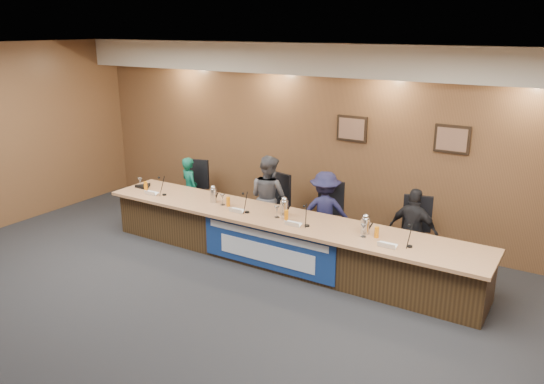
{
  "coord_description": "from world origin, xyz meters",
  "views": [
    {
      "loc": [
        3.79,
        -3.98,
        3.45
      ],
      "look_at": [
        -0.22,
        2.5,
        1.06
      ],
      "focal_mm": 35.0,
      "sensor_mm": 36.0,
      "label": 1
    }
  ],
  "objects": [
    {
      "name": "floor",
      "position": [
        0.0,
        0.0,
        0.0
      ],
      "size": [
        10.0,
        10.0,
        0.0
      ],
      "primitive_type": "plane",
      "color": "black",
      "rests_on": "ground"
    },
    {
      "name": "ceiling",
      "position": [
        0.0,
        0.0,
        3.2
      ],
      "size": [
        10.0,
        8.0,
        0.04
      ],
      "primitive_type": "cube",
      "color": "silver",
      "rests_on": "wall_back"
    },
    {
      "name": "wall_back",
      "position": [
        0.0,
        4.0,
        1.6
      ],
      "size": [
        10.0,
        0.04,
        3.2
      ],
      "primitive_type": "cube",
      "color": "brown",
      "rests_on": "floor"
    },
    {
      "name": "soffit",
      "position": [
        0.0,
        3.75,
        2.95
      ],
      "size": [
        10.0,
        0.5,
        0.5
      ],
      "primitive_type": "cube",
      "color": "beige",
      "rests_on": "wall_back"
    },
    {
      "name": "dais_body",
      "position": [
        0.0,
        2.4,
        0.35
      ],
      "size": [
        6.0,
        0.8,
        0.7
      ],
      "primitive_type": "cube",
      "color": "#3A2714",
      "rests_on": "floor"
    },
    {
      "name": "dais_top",
      "position": [
        0.0,
        2.35,
        0.72
      ],
      "size": [
        6.1,
        0.95,
        0.05
      ],
      "primitive_type": "cube",
      "color": "#B27C51",
      "rests_on": "dais_body"
    },
    {
      "name": "banner",
      "position": [
        0.0,
        1.99,
        0.38
      ],
      "size": [
        2.2,
        0.02,
        0.65
      ],
      "primitive_type": "cube",
      "color": "navy",
      "rests_on": "dais_body"
    },
    {
      "name": "banner_text_upper",
      "position": [
        0.0,
        1.97,
        0.58
      ],
      "size": [
        2.0,
        0.01,
        0.1
      ],
      "primitive_type": "cube",
      "color": "silver",
      "rests_on": "banner"
    },
    {
      "name": "banner_text_lower",
      "position": [
        0.0,
        1.97,
        0.3
      ],
      "size": [
        1.6,
        0.01,
        0.28
      ],
      "primitive_type": "cube",
      "color": "silver",
      "rests_on": "banner"
    },
    {
      "name": "wall_photo_left",
      "position": [
        0.4,
        3.97,
        1.85
      ],
      "size": [
        0.52,
        0.04,
        0.42
      ],
      "primitive_type": "cube",
      "color": "black",
      "rests_on": "wall_back"
    },
    {
      "name": "wall_photo_right",
      "position": [
        2.0,
        3.97,
        1.85
      ],
      "size": [
        0.52,
        0.04,
        0.42
      ],
      "primitive_type": "cube",
      "color": "black",
      "rests_on": "wall_back"
    },
    {
      "name": "panelist_a",
      "position": [
        -2.38,
        3.12,
        0.59
      ],
      "size": [
        0.51,
        0.43,
        1.19
      ],
      "primitive_type": "imported",
      "rotation": [
        0.0,
        0.0,
        2.73
      ],
      "color": "#0C513E",
      "rests_on": "floor"
    },
    {
      "name": "panelist_b",
      "position": [
        -0.68,
        3.12,
        0.72
      ],
      "size": [
        0.81,
        0.7,
        1.44
      ],
      "primitive_type": "imported",
      "rotation": [
        0.0,
        0.0,
        2.89
      ],
      "color": "#4C4B50",
      "rests_on": "floor"
    },
    {
      "name": "panelist_c",
      "position": [
        0.37,
        3.12,
        0.66
      ],
      "size": [
        0.97,
        0.79,
        1.31
      ],
      "primitive_type": "imported",
      "rotation": [
        0.0,
        0.0,
        3.55
      ],
      "color": "#1B1B3D",
      "rests_on": "floor"
    },
    {
      "name": "panelist_d",
      "position": [
        1.78,
        3.12,
        0.63
      ],
      "size": [
        0.77,
        0.39,
        1.27
      ],
      "primitive_type": "imported",
      "rotation": [
        0.0,
        0.0,
        3.03
      ],
      "color": "black",
      "rests_on": "floor"
    },
    {
      "name": "office_chair_a",
      "position": [
        -2.38,
        3.22,
        0.48
      ],
      "size": [
        0.58,
        0.58,
        0.08
      ],
      "primitive_type": "cube",
      "rotation": [
        0.0,
        0.0,
        0.24
      ],
      "color": "black",
      "rests_on": "floor"
    },
    {
      "name": "office_chair_b",
      "position": [
        -0.68,
        3.22,
        0.48
      ],
      "size": [
        0.57,
        0.57,
        0.08
      ],
      "primitive_type": "cube",
      "rotation": [
        0.0,
        0.0,
        -0.22
      ],
      "color": "black",
      "rests_on": "floor"
    },
    {
      "name": "office_chair_c",
      "position": [
        0.37,
        3.22,
        0.48
      ],
      "size": [
        0.57,
        0.57,
        0.08
      ],
      "primitive_type": "cube",
      "rotation": [
        0.0,
        0.0,
        0.21
      ],
      "color": "black",
      "rests_on": "floor"
    },
    {
      "name": "office_chair_d",
      "position": [
        1.78,
        3.22,
        0.48
      ],
      "size": [
        0.58,
        0.58,
        0.08
      ],
      "primitive_type": "cube",
      "rotation": [
        0.0,
        0.0,
        0.23
      ],
      "color": "black",
      "rests_on": "floor"
    },
    {
      "name": "nameplate_a",
      "position": [
        -2.37,
        2.1,
        0.8
      ],
      "size": [
        0.24,
        0.08,
        0.1
      ],
      "primitive_type": "cube",
      "rotation": [
        0.31,
        0.0,
        0.0
      ],
      "color": "white",
      "rests_on": "dais_top"
    },
    {
      "name": "microphone_a",
      "position": [
        -2.17,
        2.23,
        0.76
      ],
      "size": [
        0.07,
        0.07,
        0.02
      ],
      "primitive_type": "cylinder",
      "color": "black",
      "rests_on": "dais_top"
    },
    {
      "name": "juice_glass_a",
      "position": [
        -2.64,
        2.28,
        0.82
      ],
      "size": [
        0.06,
        0.06,
        0.15
      ],
      "primitive_type": "cylinder",
      "color": "orange",
      "rests_on": "dais_top"
    },
    {
      "name": "water_glass_a",
      "position": [
        -2.82,
        2.32,
        0.84
      ],
      "size": [
        0.08,
        0.08,
        0.18
      ],
      "primitive_type": "cylinder",
      "color": "silver",
      "rests_on": "dais_top"
    },
    {
      "name": "nameplate_b",
      "position": [
        -0.65,
        2.14,
        0.8
      ],
      "size": [
        0.24,
        0.08,
        0.1
      ],
      "primitive_type": "cube",
      "rotation": [
        0.31,
        0.0,
        0.0
      ],
      "color": "white",
      "rests_on": "dais_top"
    },
    {
      "name": "microphone_b",
      "position": [
        -0.51,
        2.24,
        0.76
      ],
      "size": [
        0.07,
        0.07,
        0.02
      ],
      "primitive_type": "cylinder",
      "color": "black",
      "rests_on": "dais_top"
    },
    {
      "name": "juice_glass_b",
      "position": [
        -0.93,
        2.33,
        0.82
      ],
      "size": [
        0.06,
        0.06,
        0.15
      ],
      "primitive_type": "cylinder",
      "color": "orange",
      "rests_on": "dais_top"
    },
    {
      "name": "water_glass_b",
      "position": [
        -1.04,
        2.33,
        0.84
      ],
      "size": [
        0.08,
        0.08,
        0.18
      ],
      "primitive_type": "cylinder",
      "color": "silver",
      "rests_on": "dais_top"
    },
    {
      "name": "nameplate_c",
      "position": [
        0.36,
        2.09,
        0.8
      ],
      "size": [
        0.24,
        0.08,
        0.1
      ],
      "primitive_type": "cube",
      "rotation": [
        0.31,
        0.0,
        0.0
      ],
      "color": "white",
      "rests_on": "dais_top"
    },
    {
      "name": "microphone_c",
      "position": [
        0.54,
        2.21,
        0.76
      ],
      "size": [
        0.07,
        0.07,
        0.02
      ],
      "primitive_type": "cylinder",
      "color": "black",
      "rests_on": "dais_top"
    },
    {
      "name": "juice_glass_c",
      "position": [
        0.15,
        2.28,
        0.82
      ],
      "size": [
        0.06,
        0.06,
        0.15
      ],
      "primitive_type": "cylinder",
      "color": "orange",
      "rests_on": "dais_top"
    },
    {
      "name": "water_glass_c",
      "position": [
        -0.01,
        2.3,
        0.84
      ],
      "size": [
        0.08,
        0.08,
        0.18
      ],
      "primitive_type": "cylinder",
      "color": "silver",
      "rests_on": "dais_top"
    },
    {
      "name": "nameplate_d",
      "position": [
        1.76,
        2.06,
        0.8
      ],
      "size": [
        0.24,
        0.08,
        0.1
      ],
      "primitive_type": "cube",
      "rotation": [
        0.31,
        0.0,
        0.0
      ],
      "color": "white",
      "rests_on": "dais_top"
    },
    {
      "name": "microphone_d",
      "position": [
        2.0,
        2.25,
        0.76
      ],
      "size": [
        0.07,
        0.07,
        0.02
      ],
      "primitive_type": "cylinder",
      "color": "black",
      "rests_on": "dais_top"
    },
    {
      "name": "juice_glass_d",
      "position": [
        1.52,
        2.33,
        0.82
      ],
      "size": [
        0.06,
        0.06,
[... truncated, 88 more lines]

